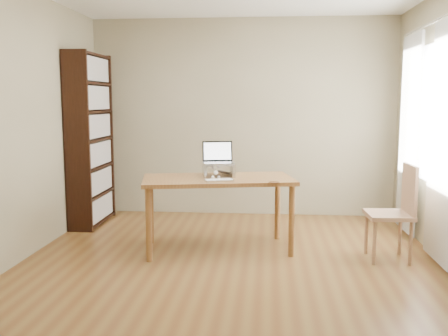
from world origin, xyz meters
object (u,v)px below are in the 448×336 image
Objects in this scene: bookshelf at (91,140)px; desk at (218,186)px; keyboard at (219,180)px; chair at (397,209)px; laptop at (219,158)px; cat at (216,170)px.

bookshelf reaches higher than desk.
chair reaches higher than keyboard.
laptop is 1.18× the size of keyboard.
desk is 1.76× the size of chair.
bookshelf is at bearing 159.06° from chair.
desk is 4.63× the size of laptop.
chair is (1.74, -0.32, -0.44)m from laptop.
laptop is at bearing 78.48° from desk.
chair is at bearing -17.73° from desk.
desk is 0.24m from keyboard.
chair is at bearing -22.10° from laptop.
keyboard is 0.32× the size of chair.
laptop is 0.40m from keyboard.
laptop reaches higher than keyboard.
desk is 1.75m from chair.
cat reaches higher than keyboard.
bookshelf is 4.41× the size of cat.
chair is (1.74, -0.19, -0.16)m from desk.
keyboard is at bearing -85.68° from cat.
chair reaches higher than desk.
bookshelf is 1.29× the size of desk.
desk is at bearing -81.76° from cat.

